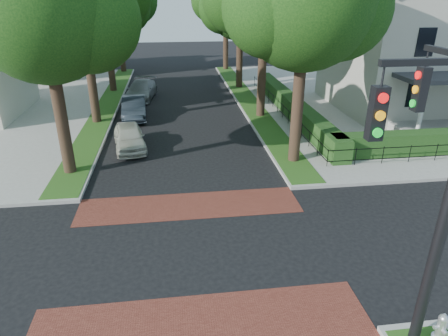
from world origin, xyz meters
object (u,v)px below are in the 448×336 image
(parked_car_rear, at_px, (141,90))
(fire_hydrant, at_px, (441,328))
(traffic_signal, at_px, (440,172))
(parked_car_middle, at_px, (134,108))
(parked_car_front, at_px, (129,137))

(parked_car_rear, distance_m, fire_hydrant, 27.33)
(traffic_signal, relative_size, parked_car_middle, 1.81)
(parked_car_middle, bearing_deg, parked_car_rear, 84.53)
(traffic_signal, relative_size, parked_car_front, 2.01)
(parked_car_front, distance_m, parked_car_middle, 5.89)
(parked_car_rear, bearing_deg, traffic_signal, -64.55)
(traffic_signal, bearing_deg, parked_car_middle, 111.44)
(parked_car_rear, bearing_deg, parked_car_middle, -83.23)
(parked_car_front, distance_m, parked_car_rear, 11.20)
(traffic_signal, height_order, parked_car_middle, traffic_signal)
(parked_car_front, bearing_deg, parked_car_rear, 80.92)
(parked_car_middle, xyz_separation_m, parked_car_rear, (0.16, 5.31, -0.01))
(parked_car_front, relative_size, fire_hydrant, 4.90)
(parked_car_middle, xyz_separation_m, fire_hydrant, (8.90, -20.58, -0.19))
(traffic_signal, distance_m, parked_car_middle, 22.26)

